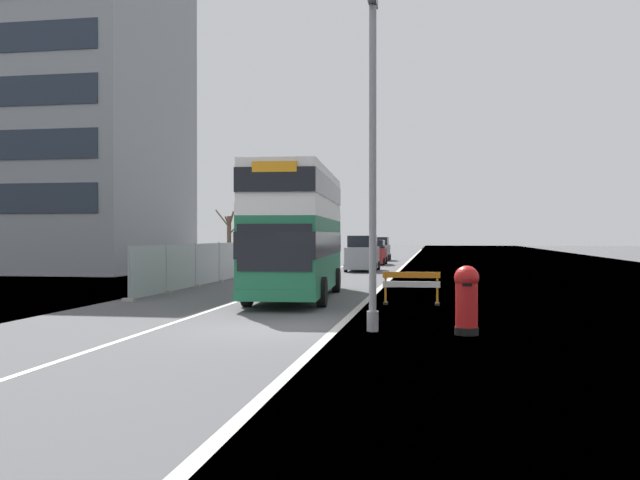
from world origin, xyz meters
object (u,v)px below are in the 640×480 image
Objects in this scene: double_decker_bus at (297,231)px; car_receding_mid at (374,253)px; car_oncoming_near at (363,254)px; car_receding_far at (379,250)px; lamppost_foreground at (373,174)px; roadworks_barrier at (411,284)px; red_pillar_postbox at (467,297)px.

double_decker_bus is 29.55m from car_receding_mid.
car_oncoming_near is 1.12× the size of car_receding_far.
lamppost_foreground reaches higher than car_receding_mid.
car_oncoming_near is at bearing 96.64° from lamppost_foreground.
car_oncoming_near reaches higher than roadworks_barrier.
double_decker_bus is 4.99m from roadworks_barrier.
double_decker_bus is 2.44× the size of car_receding_mid.
car_oncoming_near reaches higher than car_receding_far.
car_receding_mid is 8.85m from car_receding_far.
lamppost_foreground reaches higher than car_oncoming_near.
red_pillar_postbox is 38.47m from car_receding_mid.
lamppost_foreground is 38.13m from car_receding_mid.
car_receding_mid is at bearing 98.43° from red_pillar_postbox.
double_decker_bus reaches higher than car_oncoming_near.
double_decker_bus is 5.31× the size of roadworks_barrier.
roadworks_barrier is (4.30, -1.76, -1.80)m from double_decker_bus.
lamppost_foreground is 2.13× the size of car_receding_far.
lamppost_foreground is 3.73m from red_pillar_postbox.
lamppost_foreground reaches higher than roadworks_barrier.
car_receding_far is at bearing 96.25° from roadworks_barrier.
roadworks_barrier is at bearing -82.54° from car_receding_mid.
lamppost_foreground is 4.23× the size of roadworks_barrier.
red_pillar_postbox is at bearing -77.15° from roadworks_barrier.
red_pillar_postbox is 0.85× the size of roadworks_barrier.
red_pillar_postbox is (5.85, -8.54, -1.62)m from double_decker_bus.
car_oncoming_near is 1.02× the size of car_receding_mid.
double_decker_bus reaches higher than red_pillar_postbox.
red_pillar_postbox is 0.38× the size of car_oncoming_near.
lamppost_foreground is at bearing -96.07° from roadworks_barrier.
lamppost_foreground is at bearing 175.28° from red_pillar_postbox.
car_oncoming_near is at bearing 100.49° from roadworks_barrier.
car_receding_mid reaches higher than red_pillar_postbox.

